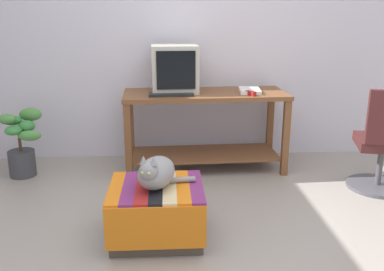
{
  "coord_description": "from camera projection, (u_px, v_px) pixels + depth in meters",
  "views": [
    {
      "loc": [
        -0.2,
        -2.26,
        1.46
      ],
      "look_at": [
        -0.01,
        0.85,
        0.55
      ],
      "focal_mm": 39.15,
      "sensor_mm": 36.0,
      "label": 1
    }
  ],
  "objects": [
    {
      "name": "back_wall",
      "position": [
        186.0,
        30.0,
        4.18
      ],
      "size": [
        8.0,
        0.1,
        2.6
      ],
      "primitive_type": "cube",
      "color": "silver",
      "rests_on": "ground_plane"
    },
    {
      "name": "potted_plant",
      "position": [
        22.0,
        144.0,
        3.85
      ],
      "size": [
        0.39,
        0.34,
        0.62
      ],
      "color": "#3D3D42",
      "rests_on": "ground_plane"
    },
    {
      "name": "stapler",
      "position": [
        251.0,
        93.0,
        3.76
      ],
      "size": [
        0.09,
        0.11,
        0.04
      ],
      "primitive_type": "cube",
      "rotation": [
        0.0,
        0.0,
        0.51
      ],
      "color": "#A31E1E",
      "rests_on": "desk"
    },
    {
      "name": "tv_monitor",
      "position": [
        175.0,
        69.0,
        3.91
      ],
      "size": [
        0.44,
        0.47,
        0.43
      ],
      "rotation": [
        0.0,
        0.0,
        0.04
      ],
      "color": "#BCB7A8",
      "rests_on": "desk"
    },
    {
      "name": "cat",
      "position": [
        156.0,
        172.0,
        2.7
      ],
      "size": [
        0.42,
        0.4,
        0.26
      ],
      "rotation": [
        0.0,
        0.0,
        -0.34
      ],
      "color": "gray",
      "rests_on": "ottoman_with_blanket"
    },
    {
      "name": "book",
      "position": [
        250.0,
        91.0,
        3.91
      ],
      "size": [
        0.21,
        0.3,
        0.03
      ],
      "primitive_type": "cube",
      "rotation": [
        0.0,
        0.0,
        -0.09
      ],
      "color": "white",
      "rests_on": "desk"
    },
    {
      "name": "ottoman_with_blanket",
      "position": [
        157.0,
        212.0,
        2.8
      ],
      "size": [
        0.62,
        0.57,
        0.37
      ],
      "color": "#4C4238",
      "rests_on": "ground_plane"
    },
    {
      "name": "ground_plane",
      "position": [
        202.0,
        259.0,
        2.58
      ],
      "size": [
        14.0,
        14.0,
        0.0
      ],
      "primitive_type": "plane",
      "color": "#9E9389"
    },
    {
      "name": "office_chair",
      "position": [
        384.0,
        147.0,
        3.49
      ],
      "size": [
        0.52,
        0.52,
        0.89
      ],
      "rotation": [
        0.0,
        0.0,
        2.89
      ],
      "color": "#4C4C51",
      "rests_on": "ground_plane"
    },
    {
      "name": "keyboard",
      "position": [
        171.0,
        94.0,
        3.75
      ],
      "size": [
        0.41,
        0.17,
        0.02
      ],
      "primitive_type": "cube",
      "rotation": [
        0.0,
        0.0,
        0.04
      ],
      "color": "black",
      "rests_on": "desk"
    },
    {
      "name": "desk",
      "position": [
        205.0,
        117.0,
        3.98
      ],
      "size": [
        1.54,
        0.66,
        0.75
      ],
      "rotation": [
        0.0,
        0.0,
        0.04
      ],
      "color": "brown",
      "rests_on": "ground_plane"
    }
  ]
}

